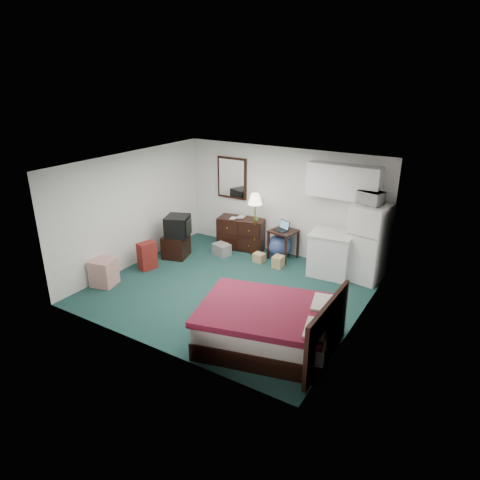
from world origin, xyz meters
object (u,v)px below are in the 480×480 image
Objects in this scene: fridge at (368,243)px; desk at (283,244)px; dresser at (242,233)px; suitcase at (147,256)px; kitchen_counter at (330,255)px; bed at (267,326)px; floor_lamp at (255,224)px; tv_stand at (176,246)px.

desk is at bearing -173.81° from fridge.
suitcase is (-1.13, -2.11, -0.08)m from dresser.
kitchen_counter is 0.46× the size of bed.
dresser is 2.39m from kitchen_counter.
floor_lamp is at bearing -161.09° from desk.
floor_lamp is 1.63× the size of kitchen_counter.
kitchen_counter reaches higher than dresser.
desk is at bearing 57.67° from suitcase.
suitcase is at bearing -130.24° from dresser.
kitchen_counter is (1.91, -0.15, -0.29)m from floor_lamp.
kitchen_counter is 1.48× the size of suitcase.
kitchen_counter is 1.58× the size of tv_stand.
dresser is 4.02m from bed.
suitcase is (-3.50, -1.80, -0.15)m from kitchen_counter.
tv_stand is (-2.18, -1.20, -0.08)m from desk.
floor_lamp is 2.61m from fridge.
suitcase is (-1.58, -1.94, -0.43)m from floor_lamp.
fridge is 2.81× the size of tv_stand.
bed is (2.41, -3.21, -0.06)m from dresser.
dresser reaches higher than tv_stand.
floor_lamp is at bearing -170.83° from fridge.
tv_stand is at bearing -141.52° from dresser.
suitcase is at bearing -113.87° from tv_stand.
bed is (0.04, -2.90, -0.13)m from kitchen_counter.
dresser is at bearing -174.01° from fridge.
floor_lamp reaches higher than desk.
kitchen_counter is at bearing -19.50° from dresser.
dresser is 0.76× the size of floor_lamp.
floor_lamp reaches higher than bed.
kitchen_counter is at bearing -156.35° from fridge.
desk is 1.25m from kitchen_counter.
desk is (1.15, -0.05, -0.04)m from dresser.
fridge is at bearing 63.76° from bed.
dresser is 1.96× the size of tv_stand.
floor_lamp is 3.64m from bed.
kitchen_counter is 3.53m from tv_stand.
tv_stand is (-1.49, -1.09, -0.48)m from floor_lamp.
bed is (1.95, -3.05, -0.42)m from floor_lamp.
kitchen_counter is at bearing 42.78° from suitcase.
floor_lamp is 2.54m from suitcase.
floor_lamp is 1.90m from tv_stand.
kitchen_counter is 0.56× the size of fridge.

